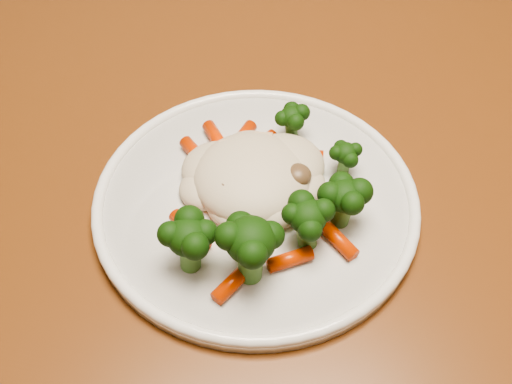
# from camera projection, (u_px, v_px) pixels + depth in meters

# --- Properties ---
(dining_table) EXTENTS (1.29, 0.96, 0.75)m
(dining_table) POSITION_uv_depth(u_px,v_px,m) (331.00, 187.00, 0.71)
(dining_table) COLOR brown
(dining_table) RESTS_ON ground
(plate) EXTENTS (0.28, 0.28, 0.01)m
(plate) POSITION_uv_depth(u_px,v_px,m) (256.00, 203.00, 0.55)
(plate) COLOR white
(plate) RESTS_ON dining_table
(meal) EXTENTS (0.19, 0.20, 0.06)m
(meal) POSITION_uv_depth(u_px,v_px,m) (261.00, 194.00, 0.52)
(meal) COLOR beige
(meal) RESTS_ON plate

